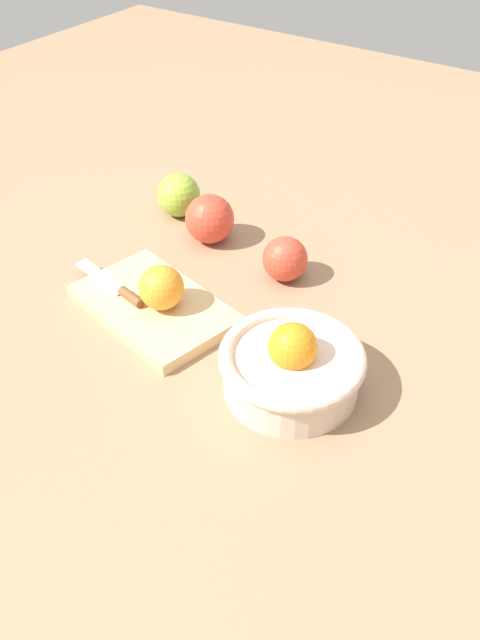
# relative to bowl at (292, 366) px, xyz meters

# --- Properties ---
(ground_plane) EXTENTS (2.40, 2.40, 0.00)m
(ground_plane) POSITION_rel_bowl_xyz_m (0.15, -0.06, -0.04)
(ground_plane) COLOR #997556
(bowl) EXTENTS (0.18, 0.18, 0.10)m
(bowl) POSITION_rel_bowl_xyz_m (0.00, 0.00, 0.00)
(bowl) COLOR beige
(bowl) RESTS_ON ground_plane
(cutting_board) EXTENTS (0.26, 0.19, 0.02)m
(cutting_board) POSITION_rel_bowl_xyz_m (0.24, -0.02, -0.03)
(cutting_board) COLOR #DBB77F
(cutting_board) RESTS_ON ground_plane
(orange_on_board) EXTENTS (0.06, 0.06, 0.06)m
(orange_on_board) POSITION_rel_bowl_xyz_m (0.22, -0.02, 0.01)
(orange_on_board) COLOR orange
(orange_on_board) RESTS_ON cutting_board
(knife) EXTENTS (0.16, 0.05, 0.01)m
(knife) POSITION_rel_bowl_xyz_m (0.30, -0.01, -0.01)
(knife) COLOR silver
(knife) RESTS_ON cutting_board
(apple_front_center) EXTENTS (0.07, 0.07, 0.07)m
(apple_front_center) POSITION_rel_bowl_xyz_m (0.13, -0.20, -0.00)
(apple_front_center) COLOR #D6422D
(apple_front_center) RESTS_ON ground_plane
(apple_front_right) EXTENTS (0.08, 0.08, 0.08)m
(apple_front_right) POSITION_rel_bowl_xyz_m (0.38, -0.26, 0.00)
(apple_front_right) COLOR #8EB738
(apple_front_right) RESTS_ON ground_plane
(apple_front_right_2) EXTENTS (0.08, 0.08, 0.08)m
(apple_front_right_2) POSITION_rel_bowl_xyz_m (0.29, -0.22, 0.00)
(apple_front_right_2) COLOR #D6422D
(apple_front_right_2) RESTS_ON ground_plane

